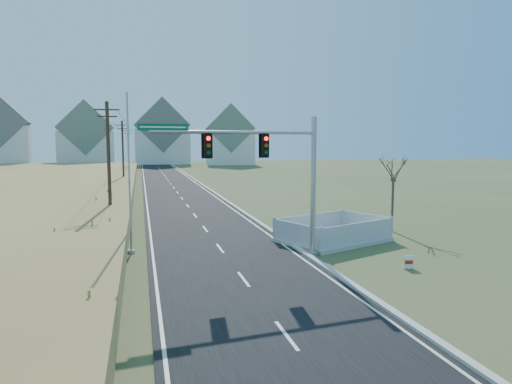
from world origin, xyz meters
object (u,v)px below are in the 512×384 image
open_sign (409,262)px  flagpole (130,190)px  fence_enclosure (333,237)px  bare_tree (394,168)px  traffic_signal_mast (280,172)px

open_sign → flagpole: (-12.81, 6.45, 3.10)m
fence_enclosure → open_sign: size_ratio=12.09×
flagpole → fence_enclosure: bearing=0.3°
open_sign → flagpole: flagpole is taller
bare_tree → traffic_signal_mast: bearing=-151.4°
traffic_signal_mast → fence_enclosure: (4.36, 3.22, -4.19)m
fence_enclosure → flagpole: bearing=158.0°
traffic_signal_mast → flagpole: size_ratio=1.06×
fence_enclosure → bare_tree: (5.17, 1.99, 4.03)m
flagpole → bare_tree: bearing=6.9°
fence_enclosure → bare_tree: 6.85m
bare_tree → open_sign: bearing=-116.1°
open_sign → bare_tree: bare_tree is taller
flagpole → bare_tree: size_ratio=1.60×
open_sign → flagpole: bearing=160.2°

